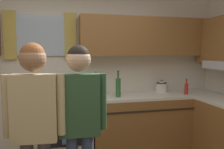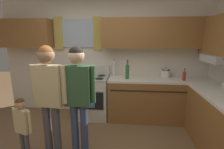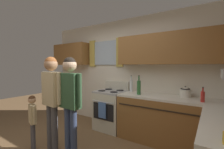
{
  "view_description": "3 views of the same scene",
  "coord_description": "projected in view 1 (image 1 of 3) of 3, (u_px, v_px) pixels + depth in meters",
  "views": [
    {
      "loc": [
        -0.3,
        -1.77,
        1.55
      ],
      "look_at": [
        0.28,
        0.7,
        1.31
      ],
      "focal_mm": 36.33,
      "sensor_mm": 36.0,
      "label": 1
    },
    {
      "loc": [
        0.55,
        -1.93,
        1.74
      ],
      "look_at": [
        0.31,
        0.65,
        1.17
      ],
      "focal_mm": 27.16,
      "sensor_mm": 36.0,
      "label": 2
    },
    {
      "loc": [
        1.78,
        -1.39,
        1.48
      ],
      "look_at": [
        0.38,
        0.71,
        1.34
      ],
      "focal_mm": 24.36,
      "sensor_mm": 36.0,
      "label": 3
    }
  ],
  "objects": [
    {
      "name": "adult_in_plaid",
      "position": [
        79.0,
        111.0,
        2.06
      ],
      "size": [
        0.5,
        0.22,
        1.62
      ],
      "color": "#38476B",
      "rests_on": "ground"
    },
    {
      "name": "bottle_tall_clear",
      "position": [
        96.0,
        86.0,
        3.54
      ],
      "size": [
        0.07,
        0.07,
        0.37
      ],
      "color": "silver",
      "rests_on": "kitchen_counter_run"
    },
    {
      "name": "stovetop_kettle",
      "position": [
        162.0,
        86.0,
        3.81
      ],
      "size": [
        0.27,
        0.2,
        0.21
      ],
      "color": "silver",
      "rests_on": "kitchen_counter_run"
    },
    {
      "name": "back_wall_unit",
      "position": [
        82.0,
        57.0,
        3.58
      ],
      "size": [
        4.6,
        0.42,
        2.6
      ],
      "color": "silver",
      "rests_on": "ground"
    },
    {
      "name": "bottle_sauce_red",
      "position": [
        186.0,
        89.0,
        3.6
      ],
      "size": [
        0.06,
        0.06,
        0.25
      ],
      "color": "red",
      "rests_on": "kitchen_counter_run"
    },
    {
      "name": "bottle_wine_green",
      "position": [
        118.0,
        87.0,
        3.37
      ],
      "size": [
        0.08,
        0.08,
        0.39
      ],
      "color": "#2D6633",
      "rests_on": "kitchen_counter_run"
    },
    {
      "name": "adult_holding_child",
      "position": [
        34.0,
        115.0,
        1.9
      ],
      "size": [
        0.51,
        0.22,
        1.64
      ],
      "color": "#4C4C51",
      "rests_on": "ground"
    },
    {
      "name": "stove_oven",
      "position": [
        68.0,
        127.0,
        3.34
      ],
      "size": [
        0.66,
        0.67,
        1.1
      ],
      "color": "beige",
      "rests_on": "ground"
    },
    {
      "name": "kitchen_counter_run",
      "position": [
        187.0,
        128.0,
        3.35
      ],
      "size": [
        2.14,
        1.99,
        0.9
      ],
      "color": "brown",
      "rests_on": "ground"
    }
  ]
}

